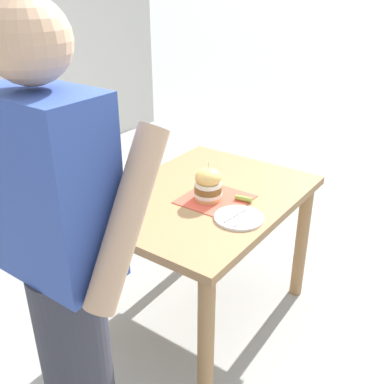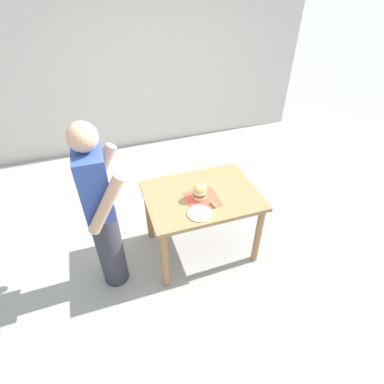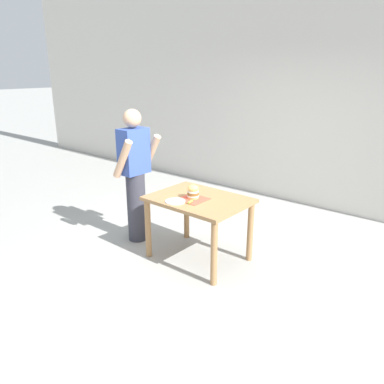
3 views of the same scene
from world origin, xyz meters
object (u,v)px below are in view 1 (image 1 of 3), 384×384
object	(u,v)px
sandwich	(208,184)
diner_across_table	(65,273)
patio_table	(204,216)
pickle_spear	(244,199)
side_plate_with_forks	(239,218)

from	to	relation	value
sandwich	diner_across_table	size ratio (longest dim) A/B	0.11
patio_table	pickle_spear	xyz separation A→B (m)	(-0.20, -0.04, 0.14)
pickle_spear	side_plate_with_forks	bearing A→B (deg)	112.93
sandwich	diner_across_table	xyz separation A→B (m)	(-0.06, 0.89, 0.05)
sandwich	pickle_spear	distance (m)	0.18
pickle_spear	side_plate_with_forks	world-z (taller)	pickle_spear
side_plate_with_forks	diner_across_table	world-z (taller)	diner_across_table
side_plate_with_forks	sandwich	bearing A→B (deg)	-19.31
patio_table	sandwich	world-z (taller)	sandwich
patio_table	side_plate_with_forks	xyz separation A→B (m)	(-0.27, 0.12, 0.13)
patio_table	side_plate_with_forks	size ratio (longest dim) A/B	4.95
side_plate_with_forks	pickle_spear	bearing A→B (deg)	-67.07
sandwich	pickle_spear	bearing A→B (deg)	-151.24
patio_table	side_plate_with_forks	distance (m)	0.32
patio_table	pickle_spear	size ratio (longest dim) A/B	13.31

